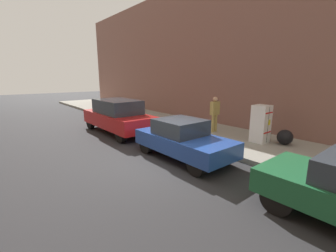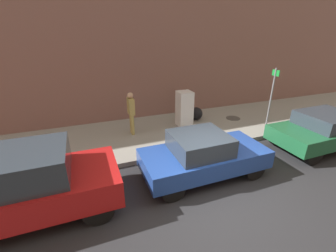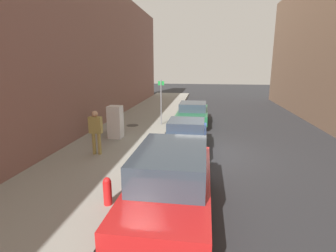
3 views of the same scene
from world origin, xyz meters
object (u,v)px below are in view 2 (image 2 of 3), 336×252
Objects in this scene: street_sign_post at (271,97)px; fire_hydrant at (23,165)px; pedestrian_walking_far at (131,110)px; parked_sedan_green at (328,129)px; trash_bag at (196,114)px; parked_hatchback_blue at (203,155)px; discarded_refrigerator at (184,109)px; parked_suv_red at (9,188)px.

street_sign_post reaches higher than fire_hydrant.
pedestrian_walking_far is 7.75m from parked_sedan_green.
pedestrian_walking_far is at bearing -117.15° from parked_sedan_green.
pedestrian_walking_far is (0.49, -3.31, 0.74)m from trash_bag.
fire_hydrant is at bearing 135.66° from pedestrian_walking_far.
parked_sedan_green is (-0.00, 5.48, 0.01)m from parked_hatchback_blue.
discarded_refrigerator is 2.55× the size of trash_bag.
pedestrian_walking_far is at bearing -88.87° from discarded_refrigerator.
street_sign_post is 9.43m from fire_hydrant.
street_sign_post reaches higher than parked_sedan_green.
pedestrian_walking_far is 5.07m from parked_suv_red.
parked_suv_red reaches higher than trash_bag.
discarded_refrigerator is 1.08m from trash_bag.
pedestrian_walking_far is 0.37× the size of parked_suv_red.
discarded_refrigerator is at bearing -128.85° from parked_sedan_green.
parked_suv_red is at bearing 2.82° from fire_hydrant.
trash_bag is (-0.44, 0.86, -0.49)m from discarded_refrigerator.
pedestrian_walking_far is 0.39× the size of parked_sedan_green.
discarded_refrigerator reaches higher than parked_suv_red.
trash_bag is at bearing -132.73° from street_sign_post.
trash_bag is at bearing -138.31° from parked_sedan_green.
discarded_refrigerator is 2.12× the size of fire_hydrant.
parked_suv_red is (1.66, 0.08, 0.35)m from fire_hydrant.
discarded_refrigerator reaches higher than parked_hatchback_blue.
street_sign_post is 4.73m from parked_hatchback_blue.
parked_hatchback_blue is at bearing -16.10° from discarded_refrigerator.
street_sign_post is at bearing -87.69° from pedestrian_walking_far.
trash_bag is 8.02m from parked_suv_red.
parked_suv_red is 1.27× the size of parked_hatchback_blue.
trash_bag is 0.13× the size of parked_suv_red.
street_sign_post is 0.70× the size of parked_hatchback_blue.
trash_bag is 0.14× the size of parked_sedan_green.
fire_hydrant is 1.70m from parked_suv_red.
discarded_refrigerator is 0.33× the size of parked_suv_red.
street_sign_post is at bearing 101.24° from parked_suv_red.
parked_suv_red is at bearing -90.00° from parked_hatchback_blue.
street_sign_post is 0.55× the size of parked_suv_red.
parked_suv_red is (3.53, -3.62, -0.31)m from pedestrian_walking_far.
parked_hatchback_blue reaches higher than parked_sedan_green.
street_sign_post reaches higher than parked_suv_red.
fire_hydrant is at bearing -72.68° from discarded_refrigerator.
trash_bag is 4.45m from parked_hatchback_blue.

